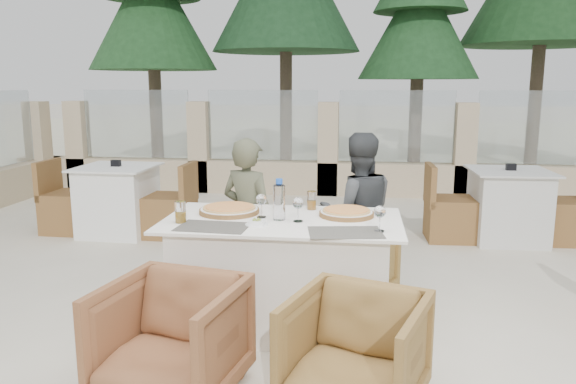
# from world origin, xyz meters

# --- Properties ---
(ground) EXTENTS (80.00, 80.00, 0.00)m
(ground) POSITION_xyz_m (0.00, 0.00, 0.00)
(ground) COLOR beige
(ground) RESTS_ON ground
(sand_patch) EXTENTS (30.00, 16.00, 0.01)m
(sand_patch) POSITION_xyz_m (0.00, 14.00, 0.01)
(sand_patch) COLOR beige
(sand_patch) RESTS_ON ground
(perimeter_wall_far) EXTENTS (10.00, 0.34, 1.60)m
(perimeter_wall_far) POSITION_xyz_m (0.00, 4.80, 0.80)
(perimeter_wall_far) COLOR beige
(perimeter_wall_far) RESTS_ON ground
(pine_far_left) EXTENTS (2.42, 2.42, 5.50)m
(pine_far_left) POSITION_xyz_m (-3.50, 7.00, 2.75)
(pine_far_left) COLOR #214E24
(pine_far_left) RESTS_ON ground
(pine_mid_left) EXTENTS (2.86, 2.86, 6.50)m
(pine_mid_left) POSITION_xyz_m (-1.00, 7.50, 3.25)
(pine_mid_left) COLOR #1C4322
(pine_mid_left) RESTS_ON ground
(pine_centre) EXTENTS (2.20, 2.20, 5.00)m
(pine_centre) POSITION_xyz_m (1.50, 7.20, 2.50)
(pine_centre) COLOR #214E25
(pine_centre) RESTS_ON ground
(dining_table) EXTENTS (1.60, 0.90, 0.77)m
(dining_table) POSITION_xyz_m (-0.03, 0.00, 0.39)
(dining_table) COLOR white
(dining_table) RESTS_ON ground
(placemat_near_left) EXTENTS (0.47, 0.33, 0.00)m
(placemat_near_left) POSITION_xyz_m (-0.44, -0.26, 0.77)
(placemat_near_left) COLOR #555149
(placemat_near_left) RESTS_ON dining_table
(placemat_near_right) EXTENTS (0.49, 0.36, 0.00)m
(placemat_near_right) POSITION_xyz_m (0.40, -0.30, 0.77)
(placemat_near_right) COLOR #5A574D
(placemat_near_right) RESTS_ON dining_table
(pizza_left) EXTENTS (0.46, 0.46, 0.06)m
(pizza_left) POSITION_xyz_m (-0.43, 0.14, 0.80)
(pizza_left) COLOR #DB5A1D
(pizza_left) RESTS_ON dining_table
(pizza_right) EXTENTS (0.45, 0.45, 0.05)m
(pizza_right) POSITION_xyz_m (0.39, 0.15, 0.79)
(pizza_right) COLOR orange
(pizza_right) RESTS_ON dining_table
(water_bottle) EXTENTS (0.10, 0.10, 0.28)m
(water_bottle) POSITION_xyz_m (-0.05, -0.02, 0.91)
(water_bottle) COLOR #B0C8E8
(water_bottle) RESTS_ON dining_table
(wine_glass_centre) EXTENTS (0.08, 0.08, 0.18)m
(wine_glass_centre) POSITION_xyz_m (-0.18, 0.03, 0.86)
(wine_glass_centre) COLOR white
(wine_glass_centre) RESTS_ON dining_table
(wine_glass_near) EXTENTS (0.10, 0.10, 0.18)m
(wine_glass_near) POSITION_xyz_m (0.08, -0.05, 0.86)
(wine_glass_near) COLOR white
(wine_glass_near) RESTS_ON dining_table
(wine_glass_corner) EXTENTS (0.09, 0.09, 0.18)m
(wine_glass_corner) POSITION_xyz_m (0.61, -0.24, 0.86)
(wine_glass_corner) COLOR white
(wine_glass_corner) RESTS_ON dining_table
(beer_glass_left) EXTENTS (0.09, 0.09, 0.14)m
(beer_glass_left) POSITION_xyz_m (-0.68, -0.18, 0.84)
(beer_glass_left) COLOR #C98D1C
(beer_glass_left) RESTS_ON dining_table
(beer_glass_right) EXTENTS (0.07, 0.07, 0.13)m
(beer_glass_right) POSITION_xyz_m (0.14, 0.33, 0.84)
(beer_glass_right) COLOR orange
(beer_glass_right) RESTS_ON dining_table
(olive_dish) EXTENTS (0.11, 0.11, 0.04)m
(olive_dish) POSITION_xyz_m (-0.17, -0.18, 0.79)
(olive_dish) COLOR white
(olive_dish) RESTS_ON dining_table
(armchair_far_left) EXTENTS (0.74, 0.75, 0.57)m
(armchair_far_left) POSITION_xyz_m (-0.40, 0.88, 0.28)
(armchair_far_left) COLOR brown
(armchair_far_left) RESTS_ON ground
(armchair_far_right) EXTENTS (0.84, 0.85, 0.59)m
(armchair_far_right) POSITION_xyz_m (0.41, 0.58, 0.29)
(armchair_far_right) COLOR olive
(armchair_far_right) RESTS_ON ground
(armchair_near_left) EXTENTS (0.82, 0.83, 0.65)m
(armchair_near_left) POSITION_xyz_m (-0.50, -0.95, 0.32)
(armchair_near_left) COLOR brown
(armchair_near_left) RESTS_ON ground
(armchair_near_right) EXTENTS (0.84, 0.85, 0.62)m
(armchair_near_right) POSITION_xyz_m (0.48, -0.95, 0.31)
(armchair_near_right) COLOR olive
(armchair_near_right) RESTS_ON ground
(diner_left) EXTENTS (0.55, 0.47, 1.27)m
(diner_left) POSITION_xyz_m (-0.38, 0.54, 0.63)
(diner_left) COLOR #4F513B
(diner_left) RESTS_ON ground
(diner_right) EXTENTS (0.73, 0.63, 1.30)m
(diner_right) POSITION_xyz_m (0.47, 0.73, 0.65)
(diner_right) COLOR #3B3E41
(diner_right) RESTS_ON ground
(bg_table_a) EXTENTS (1.66, 0.86, 0.77)m
(bg_table_a) POSITION_xyz_m (-2.20, 2.21, 0.39)
(bg_table_a) COLOR white
(bg_table_a) RESTS_ON ground
(bg_table_b) EXTENTS (1.67, 0.88, 0.77)m
(bg_table_b) POSITION_xyz_m (2.07, 2.47, 0.39)
(bg_table_b) COLOR silver
(bg_table_b) RESTS_ON ground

